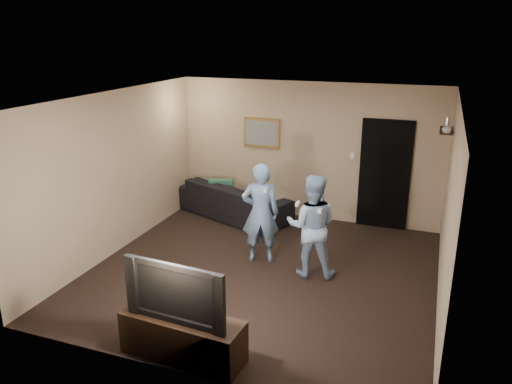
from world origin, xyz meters
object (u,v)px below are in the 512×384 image
at_px(sofa, 234,200).
at_px(tv_console, 183,337).
at_px(television, 180,289).
at_px(wii_player_left, 260,213).
at_px(wii_player_right, 312,226).

xyz_separation_m(sofa, tv_console, (1.18, -4.28, -0.09)).
bearing_deg(television, sofa, 109.45).
bearing_deg(wii_player_left, wii_player_right, -12.20).
xyz_separation_m(tv_console, wii_player_right, (0.83, 2.42, 0.52)).
height_order(wii_player_left, wii_player_right, wii_player_left).
distance_m(sofa, wii_player_right, 2.77).
height_order(sofa, tv_console, sofa).
bearing_deg(tv_console, television, 0.00).
relative_size(sofa, tv_console, 1.66).
height_order(tv_console, wii_player_left, wii_player_left).
bearing_deg(television, wii_player_left, 94.60).
xyz_separation_m(sofa, television, (1.18, -4.28, 0.51)).
bearing_deg(television, wii_player_right, 75.02).
bearing_deg(tv_console, sofa, 109.45).
distance_m(sofa, tv_console, 4.44).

